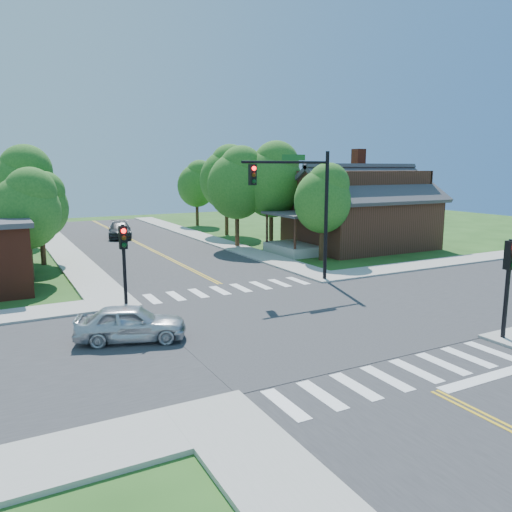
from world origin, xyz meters
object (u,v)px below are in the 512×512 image
house_ne (359,206)px  car_silver (131,324)px  signal_mast_ne (301,196)px  signal_pole_se (509,271)px  signal_pole_nw (124,250)px  car_dgrey (120,230)px

house_ne → car_silver: (-21.68, -13.45, -2.65)m
signal_mast_ne → house_ne: bearing=37.7°
signal_mast_ne → signal_pole_se: (1.69, -11.21, -2.19)m
signal_pole_nw → car_dgrey: 23.57m
signal_pole_se → car_dgrey: size_ratio=0.73×
house_ne → car_dgrey: house_ne is taller
signal_mast_ne → car_silver: 12.26m
signal_pole_se → car_silver: size_ratio=0.88×
signal_pole_se → car_dgrey: bearing=100.2°
signal_mast_ne → signal_pole_se: 11.55m
car_dgrey → house_ne: bearing=-30.1°
signal_mast_ne → house_ne: (11.19, 8.65, -1.52)m
signal_pole_nw → car_dgrey: size_ratio=0.73×
signal_pole_se → house_ne: house_ne is taller
car_silver → signal_pole_nw: bearing=8.3°
signal_pole_nw → car_silver: (-0.97, -4.79, -1.98)m
car_silver → car_dgrey: 28.38m
signal_mast_ne → car_dgrey: 23.73m
car_silver → house_ne: bearing=-38.4°
signal_pole_nw → car_silver: signal_pole_nw is taller
signal_pole_nw → car_dgrey: signal_pole_nw is taller
house_ne → car_dgrey: size_ratio=2.50×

